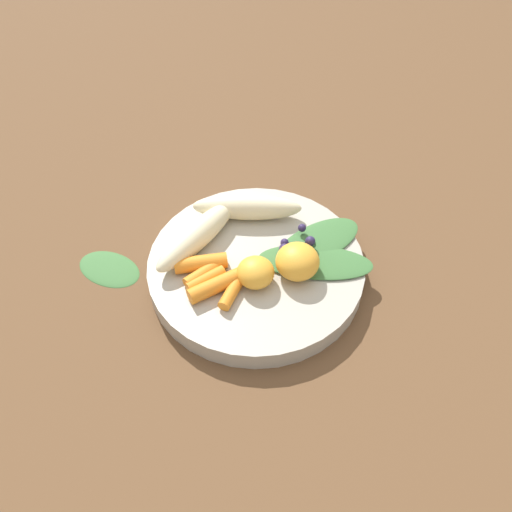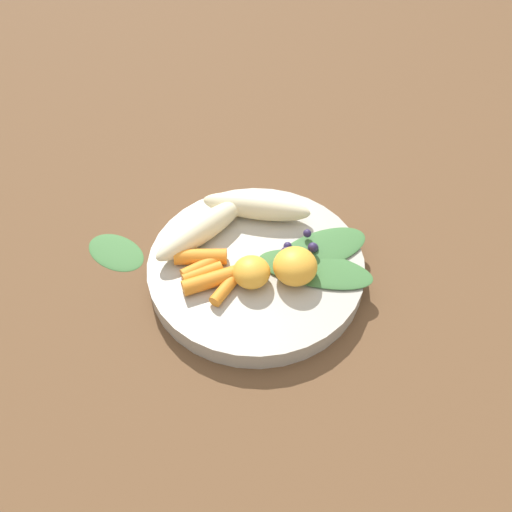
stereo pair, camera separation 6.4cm
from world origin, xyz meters
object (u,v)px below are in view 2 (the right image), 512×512
(banana_peeled_right, at_px, (256,207))
(kale_leaf_stray, at_px, (116,251))
(bowl, at_px, (256,268))
(banana_peeled_left, at_px, (202,229))
(orange_segment_near, at_px, (295,266))

(banana_peeled_right, height_order, kale_leaf_stray, banana_peeled_right)
(bowl, distance_m, banana_peeled_left, 0.08)
(orange_segment_near, relative_size, kale_leaf_stray, 0.61)
(banana_peeled_right, xyz_separation_m, orange_segment_near, (0.11, 0.02, 0.00))
(banana_peeled_left, relative_size, kale_leaf_stray, 1.66)
(banana_peeled_right, bearing_deg, kale_leaf_stray, 22.94)
(orange_segment_near, xyz_separation_m, kale_leaf_stray, (-0.11, -0.20, -0.04))
(orange_segment_near, distance_m, kale_leaf_stray, 0.23)
(bowl, xyz_separation_m, banana_peeled_right, (-0.07, 0.02, 0.03))
(bowl, bearing_deg, kale_leaf_stray, -114.97)
(kale_leaf_stray, bearing_deg, banana_peeled_right, -131.92)
(banana_peeled_right, bearing_deg, banana_peeled_left, 40.91)
(bowl, height_order, banana_peeled_right, banana_peeled_right)
(bowl, distance_m, kale_leaf_stray, 0.18)
(bowl, xyz_separation_m, orange_segment_near, (0.03, 0.04, 0.03))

